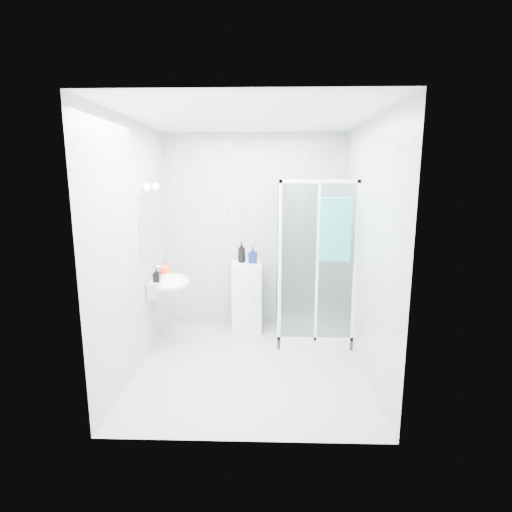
{
  "coord_description": "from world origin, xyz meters",
  "views": [
    {
      "loc": [
        0.18,
        -4.07,
        2.02
      ],
      "look_at": [
        0.05,
        0.35,
        1.15
      ],
      "focal_mm": 28.0,
      "sensor_mm": 36.0,
      "label": 1
    }
  ],
  "objects_px": {
    "soap_dispenser_orange": "(165,268)",
    "soap_dispenser_black": "(157,275)",
    "storage_cabinet": "(246,297)",
    "shampoo_bottle_a": "(242,252)",
    "shampoo_bottle_b": "(253,255)",
    "shower_enclosure": "(306,304)",
    "hand_towel": "(336,228)",
    "wall_basin": "(169,283)"
  },
  "relations": [
    {
      "from": "shampoo_bottle_a",
      "to": "soap_dispenser_black",
      "type": "bearing_deg",
      "value": -140.28
    },
    {
      "from": "soap_dispenser_orange",
      "to": "soap_dispenser_black",
      "type": "relative_size",
      "value": 1.14
    },
    {
      "from": "soap_dispenser_orange",
      "to": "shower_enclosure",
      "type": "bearing_deg",
      "value": 5.92
    },
    {
      "from": "shower_enclosure",
      "to": "shampoo_bottle_b",
      "type": "distance_m",
      "value": 0.93
    },
    {
      "from": "storage_cabinet",
      "to": "shampoo_bottle_b",
      "type": "xyz_separation_m",
      "value": [
        0.09,
        -0.02,
        0.57
      ]
    },
    {
      "from": "wall_basin",
      "to": "shampoo_bottle_a",
      "type": "height_order",
      "value": "shampoo_bottle_a"
    },
    {
      "from": "shampoo_bottle_b",
      "to": "soap_dispenser_black",
      "type": "bearing_deg",
      "value": -145.71
    },
    {
      "from": "wall_basin",
      "to": "soap_dispenser_orange",
      "type": "xyz_separation_m",
      "value": [
        -0.07,
        0.14,
        0.16
      ]
    },
    {
      "from": "storage_cabinet",
      "to": "shampoo_bottle_a",
      "type": "height_order",
      "value": "shampoo_bottle_a"
    },
    {
      "from": "wall_basin",
      "to": "shampoo_bottle_b",
      "type": "xyz_separation_m",
      "value": [
        0.98,
        0.53,
        0.24
      ]
    },
    {
      "from": "wall_basin",
      "to": "hand_towel",
      "type": "bearing_deg",
      "value": -2.53
    },
    {
      "from": "shampoo_bottle_b",
      "to": "soap_dispenser_black",
      "type": "xyz_separation_m",
      "value": [
        -1.06,
        -0.72,
        -0.1
      ]
    },
    {
      "from": "hand_towel",
      "to": "shampoo_bottle_b",
      "type": "height_order",
      "value": "hand_towel"
    },
    {
      "from": "soap_dispenser_orange",
      "to": "hand_towel",
      "type": "bearing_deg",
      "value": -6.37
    },
    {
      "from": "shampoo_bottle_a",
      "to": "shampoo_bottle_b",
      "type": "relative_size",
      "value": 1.27
    },
    {
      "from": "hand_towel",
      "to": "soap_dispenser_orange",
      "type": "bearing_deg",
      "value": 173.63
    },
    {
      "from": "storage_cabinet",
      "to": "shampoo_bottle_a",
      "type": "bearing_deg",
      "value": 163.46
    },
    {
      "from": "wall_basin",
      "to": "storage_cabinet",
      "type": "bearing_deg",
      "value": 32.15
    },
    {
      "from": "hand_towel",
      "to": "soap_dispenser_black",
      "type": "relative_size",
      "value": 4.53
    },
    {
      "from": "soap_dispenser_orange",
      "to": "shampoo_bottle_b",
      "type": "bearing_deg",
      "value": 20.62
    },
    {
      "from": "shower_enclosure",
      "to": "storage_cabinet",
      "type": "distance_m",
      "value": 0.81
    },
    {
      "from": "shampoo_bottle_a",
      "to": "wall_basin",
      "type": "bearing_deg",
      "value": -145.67
    },
    {
      "from": "wall_basin",
      "to": "soap_dispenser_orange",
      "type": "distance_m",
      "value": 0.22
    },
    {
      "from": "hand_towel",
      "to": "storage_cabinet",
      "type": "bearing_deg",
      "value": 148.32
    },
    {
      "from": "shower_enclosure",
      "to": "shampoo_bottle_a",
      "type": "distance_m",
      "value": 1.06
    },
    {
      "from": "storage_cabinet",
      "to": "soap_dispenser_orange",
      "type": "bearing_deg",
      "value": -161.79
    },
    {
      "from": "shower_enclosure",
      "to": "wall_basin",
      "type": "bearing_deg",
      "value": -169.19
    },
    {
      "from": "hand_towel",
      "to": "shampoo_bottle_b",
      "type": "relative_size",
      "value": 3.39
    },
    {
      "from": "hand_towel",
      "to": "shampoo_bottle_a",
      "type": "relative_size",
      "value": 2.67
    },
    {
      "from": "wall_basin",
      "to": "shampoo_bottle_b",
      "type": "bearing_deg",
      "value": 28.55
    },
    {
      "from": "wall_basin",
      "to": "storage_cabinet",
      "type": "distance_m",
      "value": 1.09
    },
    {
      "from": "storage_cabinet",
      "to": "soap_dispenser_orange",
      "type": "distance_m",
      "value": 1.15
    },
    {
      "from": "wall_basin",
      "to": "shampoo_bottle_b",
      "type": "height_order",
      "value": "shampoo_bottle_b"
    },
    {
      "from": "shower_enclosure",
      "to": "hand_towel",
      "type": "xyz_separation_m",
      "value": [
        0.27,
        -0.4,
        1.02
      ]
    },
    {
      "from": "shower_enclosure",
      "to": "hand_towel",
      "type": "bearing_deg",
      "value": -56.44
    },
    {
      "from": "wall_basin",
      "to": "soap_dispenser_orange",
      "type": "bearing_deg",
      "value": 117.26
    },
    {
      "from": "shower_enclosure",
      "to": "soap_dispenser_orange",
      "type": "xyz_separation_m",
      "value": [
        -1.73,
        -0.18,
        0.51
      ]
    },
    {
      "from": "wall_basin",
      "to": "shampoo_bottle_a",
      "type": "relative_size",
      "value": 2.07
    },
    {
      "from": "soap_dispenser_orange",
      "to": "shampoo_bottle_a",
      "type": "bearing_deg",
      "value": 25.48
    },
    {
      "from": "wall_basin",
      "to": "hand_towel",
      "type": "distance_m",
      "value": 2.04
    },
    {
      "from": "shampoo_bottle_b",
      "to": "soap_dispenser_orange",
      "type": "relative_size",
      "value": 1.17
    },
    {
      "from": "soap_dispenser_orange",
      "to": "soap_dispenser_black",
      "type": "xyz_separation_m",
      "value": [
        -0.01,
        -0.33,
        -0.01
      ]
    }
  ]
}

